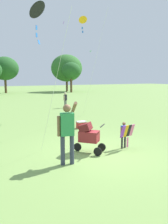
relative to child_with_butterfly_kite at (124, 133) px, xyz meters
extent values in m
plane|color=#75994C|center=(-1.04, -0.08, -0.58)|extent=(120.00, 120.00, 0.00)
cylinder|color=brown|center=(1.07, 31.77, 0.48)|extent=(0.36, 0.36, 2.13)
ellipsoid|color=#235623|center=(1.07, 31.77, 3.28)|extent=(4.32, 3.89, 3.68)
cylinder|color=brown|center=(10.97, 28.34, 0.56)|extent=(0.36, 0.36, 2.29)
ellipsoid|color=#235623|center=(10.97, 28.34, 3.00)|extent=(3.23, 2.90, 2.74)
cylinder|color=brown|center=(11.31, 30.88, 0.35)|extent=(0.36, 0.36, 1.86)
ellipsoid|color=#2D6628|center=(11.31, 30.88, 3.48)|extent=(5.49, 4.94, 4.67)
cylinder|color=#232328|center=(0.07, 0.05, -0.34)|extent=(0.07, 0.07, 0.47)
cylinder|color=#232328|center=(-0.08, 0.03, -0.34)|extent=(0.07, 0.07, 0.47)
cube|color=#284CA8|center=(0.00, 0.04, 0.07)|extent=(0.22, 0.15, 0.35)
cylinder|color=brown|center=(0.12, 0.05, 0.04)|extent=(0.05, 0.05, 0.31)
cylinder|color=brown|center=(-0.13, 0.02, 0.04)|extent=(0.05, 0.05, 0.31)
sphere|color=brown|center=(0.00, 0.04, 0.32)|extent=(0.12, 0.12, 0.12)
cube|color=pink|center=(0.23, -0.11, 0.09)|extent=(0.16, 0.17, 0.44)
cube|color=black|center=(0.09, -0.13, 0.09)|extent=(0.16, 0.17, 0.44)
cube|color=#F4A319|center=(-0.05, -0.15, 0.09)|extent=(0.16, 0.17, 0.44)
cube|color=purple|center=(-0.20, -0.17, 0.09)|extent=(0.16, 0.17, 0.44)
cube|color=pink|center=(0.02, -0.16, -0.32)|extent=(0.08, 0.02, 0.36)
cylinder|color=#33384C|center=(-2.55, -0.41, -0.14)|extent=(0.13, 0.13, 0.87)
cylinder|color=#33384C|center=(-2.28, -0.47, -0.14)|extent=(0.13, 0.13, 0.87)
cube|color=#2D8C4C|center=(-2.42, -0.44, 0.62)|extent=(0.43, 0.32, 0.66)
cylinder|color=brown|center=(-2.65, -0.38, 0.58)|extent=(0.09, 0.09, 0.58)
cylinder|color=brown|center=(-2.15, -0.35, 1.07)|extent=(0.21, 0.54, 0.41)
sphere|color=brown|center=(-2.42, -0.44, 1.08)|extent=(0.23, 0.23, 0.23)
cylinder|color=black|center=(-1.62, 0.52, -0.44)|extent=(0.22, 0.23, 0.28)
cylinder|color=black|center=(-1.26, -0.24, -0.44)|extent=(0.22, 0.23, 0.28)
cylinder|color=black|center=(-0.88, 0.11, -0.44)|extent=(0.22, 0.23, 0.28)
cube|color=maroon|center=(-1.33, 0.21, -0.02)|extent=(0.76, 0.77, 0.36)
cube|color=maroon|center=(-1.42, 0.30, 0.28)|extent=(0.59, 0.59, 0.35)
cylinder|color=black|center=(-1.01, -0.13, 0.38)|extent=(0.38, 0.36, 0.04)
cone|color=black|center=(-2.74, 1.09, 4.07)|extent=(0.77, 0.74, 0.49)
cube|color=blue|center=(-2.77, 1.08, 3.51)|extent=(0.07, 0.06, 0.14)
cube|color=blue|center=(-2.77, 1.11, 3.29)|extent=(0.07, 0.06, 0.14)
cube|color=blue|center=(-2.71, 1.07, 3.07)|extent=(0.09, 0.09, 0.14)
cylinder|color=silver|center=(-2.45, 0.40, 1.66)|extent=(0.58, 1.39, 4.48)
cone|color=#F4A319|center=(2.05, 7.11, 5.55)|extent=(0.61, 0.50, 0.42)
cube|color=blue|center=(2.02, 7.13, 5.04)|extent=(0.08, 0.04, 0.14)
cube|color=blue|center=(2.05, 7.14, 4.82)|extent=(0.09, 0.06, 0.14)
cylinder|color=silver|center=(1.84, 5.36, 2.41)|extent=(0.42, 3.49, 5.99)
cube|color=green|center=(15.37, 29.62, 6.44)|extent=(0.28, 0.37, 0.32)
cube|color=purple|center=(3.70, 14.11, 6.93)|extent=(0.15, 0.22, 0.26)
cylinder|color=#4C4C51|center=(2.52, 11.04, -0.27)|extent=(0.09, 0.09, 0.63)
cylinder|color=#4C4C51|center=(2.36, 10.93, -0.27)|extent=(0.09, 0.09, 0.63)
cube|color=black|center=(2.44, 10.98, 0.28)|extent=(0.32, 0.30, 0.47)
cylinder|color=beige|center=(2.58, 11.08, 0.25)|extent=(0.07, 0.07, 0.42)
cylinder|color=beige|center=(2.30, 10.89, 0.25)|extent=(0.07, 0.07, 0.42)
sphere|color=beige|center=(2.44, 10.98, 0.61)|extent=(0.16, 0.16, 0.16)
cube|color=red|center=(0.15, 3.65, -0.43)|extent=(0.44, 0.32, 0.30)
cube|color=white|center=(0.15, 3.65, -0.26)|extent=(0.45, 0.33, 0.05)
camera|label=1|loc=(-4.98, -6.32, 1.96)|focal=36.61mm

